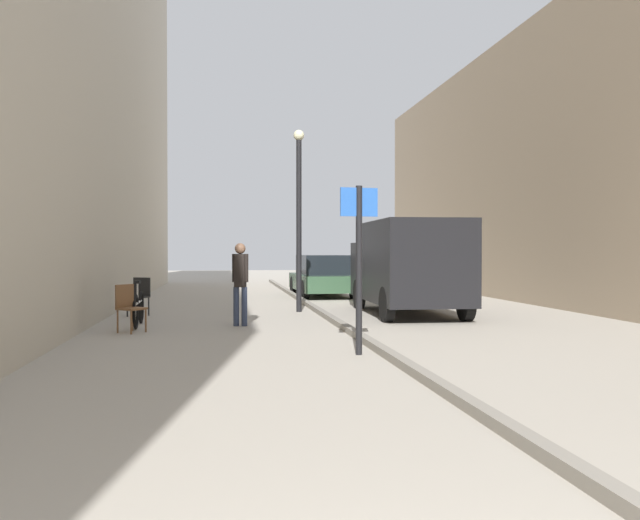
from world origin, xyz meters
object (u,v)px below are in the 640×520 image
(delivery_van, at_px, (408,265))
(street_sign_post, at_px, (359,254))
(lamp_post, at_px, (299,208))
(bicycle_leaning, at_px, (138,308))
(pedestrian_main_foreground, at_px, (240,278))
(parked_car, at_px, (322,276))
(cafe_chair_by_doorway, at_px, (129,305))
(cafe_chair_near_window, at_px, (140,294))

(delivery_van, bearing_deg, street_sign_post, -111.34)
(street_sign_post, relative_size, lamp_post, 0.55)
(street_sign_post, bearing_deg, bicycle_leaning, -55.91)
(pedestrian_main_foreground, height_order, parked_car, pedestrian_main_foreground)
(street_sign_post, relative_size, cafe_chair_by_doorway, 2.77)
(lamp_post, bearing_deg, delivery_van, -22.92)
(parked_car, distance_m, lamp_post, 6.24)
(delivery_van, bearing_deg, parked_car, 101.08)
(street_sign_post, bearing_deg, parked_car, -103.59)
(lamp_post, bearing_deg, cafe_chair_near_window, -173.45)
(delivery_van, relative_size, lamp_post, 1.06)
(cafe_chair_by_doorway, bearing_deg, street_sign_post, 89.17)
(lamp_post, height_order, bicycle_leaning, lamp_post)
(pedestrian_main_foreground, height_order, cafe_chair_near_window, pedestrian_main_foreground)
(pedestrian_main_foreground, xyz_separation_m, lamp_post, (1.61, 2.98, 1.70))
(delivery_van, xyz_separation_m, street_sign_post, (-2.53, -5.97, 0.30))
(cafe_chair_by_doorway, bearing_deg, cafe_chair_near_window, -136.92)
(bicycle_leaning, bearing_deg, pedestrian_main_foreground, -7.85)
(delivery_van, xyz_separation_m, bicycle_leaning, (-6.37, -1.62, -0.87))
(street_sign_post, xyz_separation_m, cafe_chair_near_window, (-4.09, 6.62, -1.00))
(pedestrian_main_foreground, distance_m, bicycle_leaning, 2.24)
(delivery_van, distance_m, cafe_chair_by_doorway, 6.98)
(pedestrian_main_foreground, relative_size, cafe_chair_near_window, 1.88)
(pedestrian_main_foreground, bearing_deg, parked_car, 84.94)
(pedestrian_main_foreground, bearing_deg, lamp_post, 76.20)
(street_sign_post, relative_size, bicycle_leaning, 1.47)
(parked_car, relative_size, street_sign_post, 1.63)
(street_sign_post, distance_m, cafe_chair_near_window, 7.85)
(lamp_post, distance_m, bicycle_leaning, 5.19)
(parked_car, height_order, lamp_post, lamp_post)
(street_sign_post, bearing_deg, cafe_chair_by_doorway, -47.96)
(parked_car, bearing_deg, street_sign_post, -97.68)
(bicycle_leaning, bearing_deg, street_sign_post, -49.83)
(delivery_van, relative_size, cafe_chair_by_doorway, 5.36)
(parked_car, bearing_deg, delivery_van, -82.02)
(lamp_post, height_order, cafe_chair_by_doorway, lamp_post)
(pedestrian_main_foreground, relative_size, delivery_van, 0.35)
(pedestrian_main_foreground, bearing_deg, bicycle_leaning, -172.01)
(pedestrian_main_foreground, relative_size, bicycle_leaning, 1.00)
(lamp_post, bearing_deg, bicycle_leaning, -143.84)
(cafe_chair_near_window, bearing_deg, parked_car, -111.77)
(delivery_van, height_order, lamp_post, lamp_post)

